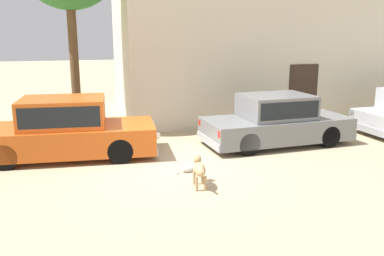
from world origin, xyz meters
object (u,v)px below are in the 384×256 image
(parked_sedan_second, at_px, (276,120))
(stray_dog_spotted, at_px, (199,169))
(stray_cat, at_px, (190,169))
(parked_sedan_nearest, at_px, (65,129))

(parked_sedan_second, relative_size, stray_dog_spotted, 4.66)
(parked_sedan_second, xyz_separation_m, stray_cat, (-3.02, -1.74, -0.64))
(stray_cat, bearing_deg, stray_dog_spotted, -99.01)
(stray_dog_spotted, height_order, stray_cat, stray_dog_spotted)
(stray_dog_spotted, bearing_deg, stray_cat, 4.49)
(parked_sedan_second, relative_size, stray_cat, 7.66)
(stray_dog_spotted, distance_m, stray_cat, 1.01)
(parked_sedan_nearest, bearing_deg, stray_cat, -30.66)
(parked_sedan_nearest, distance_m, parked_sedan_second, 5.83)
(parked_sedan_nearest, relative_size, stray_cat, 8.19)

